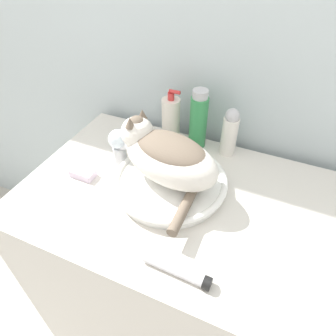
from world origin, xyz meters
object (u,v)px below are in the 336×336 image
object	(u,v)px
cat	(167,155)
soap_pump_bottle	(171,119)
soap_bar	(83,173)
lotion_bottle_white	(230,132)
faucet	(120,144)
cream_tube	(178,270)
shampoo_bottle_tall	(198,120)

from	to	relation	value
cat	soap_pump_bottle	xyz separation A→B (m)	(-0.09, 0.24, -0.04)
cat	soap_bar	world-z (taller)	cat
soap_pump_bottle	lotion_bottle_white	distance (m)	0.21
faucet	cream_tube	size ratio (longest dim) A/B	0.82
lotion_bottle_white	soap_bar	size ratio (longest dim) A/B	2.23
lotion_bottle_white	cream_tube	world-z (taller)	lotion_bottle_white
soap_bar	lotion_bottle_white	bearing A→B (deg)	38.28
soap_pump_bottle	faucet	bearing A→B (deg)	-115.81
shampoo_bottle_tall	soap_bar	distance (m)	0.42
cat	faucet	size ratio (longest dim) A/B	2.37
soap_pump_bottle	soap_bar	world-z (taller)	soap_pump_bottle
cream_tube	soap_bar	xyz separation A→B (m)	(-0.40, 0.19, -0.00)
cat	faucet	world-z (taller)	cat
faucet	cream_tube	world-z (taller)	faucet
cat	soap_bar	size ratio (longest dim) A/B	4.25
faucet	shampoo_bottle_tall	bearing A→B (deg)	57.61
cat	soap_pump_bottle	size ratio (longest dim) A/B	1.68
cream_tube	soap_bar	distance (m)	0.45
soap_bar	cream_tube	bearing A→B (deg)	-25.17
soap_bar	faucet	bearing A→B (deg)	54.60
lotion_bottle_white	soap_bar	xyz separation A→B (m)	(-0.38, -0.30, -0.07)
cream_tube	soap_bar	bearing A→B (deg)	154.83
soap_pump_bottle	lotion_bottle_white	world-z (taller)	soap_pump_bottle
soap_pump_bottle	soap_bar	distance (m)	0.36
shampoo_bottle_tall	cream_tube	xyz separation A→B (m)	(0.13, -0.49, -0.09)
soap_pump_bottle	cream_tube	world-z (taller)	soap_pump_bottle
shampoo_bottle_tall	lotion_bottle_white	bearing A→B (deg)	0.00
soap_pump_bottle	cream_tube	size ratio (longest dim) A/B	1.16
faucet	soap_pump_bottle	bearing A→B (deg)	77.07
soap_pump_bottle	lotion_bottle_white	bearing A→B (deg)	0.00
lotion_bottle_white	cream_tube	distance (m)	0.50
faucet	shampoo_bottle_tall	size ratio (longest dim) A/B	0.65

